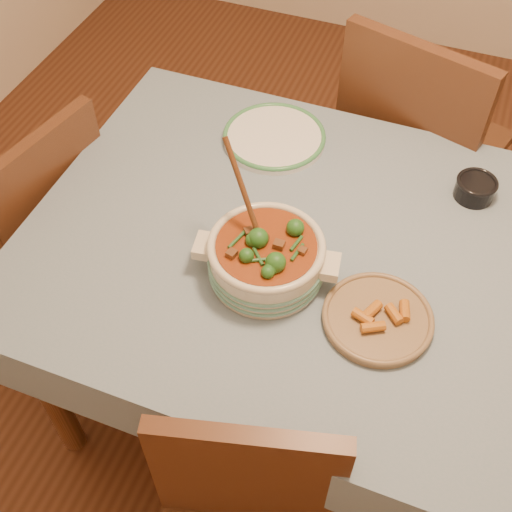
% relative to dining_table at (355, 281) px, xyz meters
% --- Properties ---
extents(floor, '(4.50, 4.50, 0.00)m').
position_rel_dining_table_xyz_m(floor, '(0.00, 0.00, -0.66)').
color(floor, '#4A2515').
rests_on(floor, ground).
extents(dining_table, '(1.68, 1.08, 0.76)m').
position_rel_dining_table_xyz_m(dining_table, '(0.00, 0.00, 0.00)').
color(dining_table, brown).
rests_on(dining_table, floor).
extents(stew_casserole, '(0.35, 0.30, 0.32)m').
position_rel_dining_table_xyz_m(stew_casserole, '(-0.20, -0.12, 0.16)').
color(stew_casserole, beige).
rests_on(stew_casserole, dining_table).
extents(white_plate, '(0.31, 0.31, 0.03)m').
position_rel_dining_table_xyz_m(white_plate, '(-0.34, 0.34, 0.11)').
color(white_plate, white).
rests_on(white_plate, dining_table).
extents(condiment_bowl, '(0.11, 0.11, 0.06)m').
position_rel_dining_table_xyz_m(condiment_bowl, '(0.23, 0.32, 0.12)').
color(condiment_bowl, black).
rests_on(condiment_bowl, dining_table).
extents(fried_plate, '(0.28, 0.28, 0.04)m').
position_rel_dining_table_xyz_m(fried_plate, '(0.09, -0.16, 0.11)').
color(fried_plate, olive).
rests_on(fried_plate, dining_table).
extents(chair_far, '(0.58, 0.58, 1.00)m').
position_rel_dining_table_xyz_m(chair_far, '(0.03, 0.70, -0.10)').
color(chair_far, '#572E1A').
rests_on(chair_far, floor).
extents(chair_left, '(0.49, 0.49, 0.88)m').
position_rel_dining_table_xyz_m(chair_left, '(-0.99, 0.00, -0.16)').
color(chair_left, '#572E1A').
rests_on(chair_left, floor).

